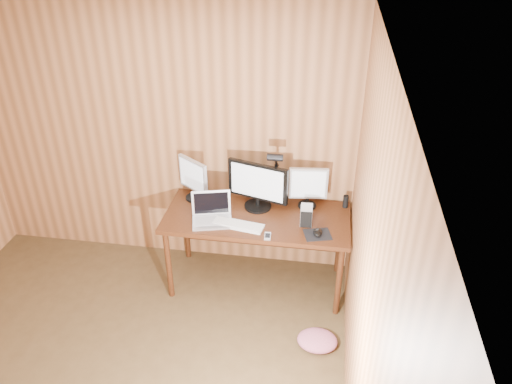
% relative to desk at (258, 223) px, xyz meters
% --- Properties ---
extents(room_shell, '(4.00, 4.00, 4.00)m').
position_rel_desk_xyz_m(room_shell, '(-0.93, -1.70, 0.62)').
color(room_shell, '#4C361D').
rests_on(room_shell, ground).
extents(desk, '(1.60, 0.70, 0.75)m').
position_rel_desk_xyz_m(desk, '(0.00, 0.00, 0.00)').
color(desk, '#3E1D0C').
rests_on(desk, floor).
extents(monitor_center, '(0.54, 0.24, 0.43)m').
position_rel_desk_xyz_m(monitor_center, '(-0.01, 0.07, 0.35)').
color(monitor_center, black).
rests_on(monitor_center, desk).
extents(monitor_left, '(0.30, 0.23, 0.40)m').
position_rel_desk_xyz_m(monitor_left, '(-0.61, 0.13, 0.33)').
color(monitor_left, black).
rests_on(monitor_left, desk).
extents(monitor_right, '(0.34, 0.16, 0.38)m').
position_rel_desk_xyz_m(monitor_right, '(0.42, 0.14, 0.33)').
color(monitor_right, black).
rests_on(monitor_right, desk).
extents(laptop, '(0.38, 0.33, 0.24)m').
position_rel_desk_xyz_m(laptop, '(-0.37, -0.18, 0.18)').
color(laptop, silver).
rests_on(laptop, desk).
extents(keyboard, '(0.46, 0.21, 0.02)m').
position_rel_desk_xyz_m(keyboard, '(-0.14, -0.25, 0.13)').
color(keyboard, white).
rests_on(keyboard, desk).
extents(mousepad, '(0.25, 0.23, 0.00)m').
position_rel_desk_xyz_m(mousepad, '(0.53, -0.27, 0.12)').
color(mousepad, black).
rests_on(mousepad, desk).
extents(mouse, '(0.08, 0.12, 0.04)m').
position_rel_desk_xyz_m(mouse, '(0.53, -0.27, 0.15)').
color(mouse, black).
rests_on(mouse, mousepad).
extents(hard_drive, '(0.10, 0.15, 0.16)m').
position_rel_desk_xyz_m(hard_drive, '(0.43, -0.12, 0.20)').
color(hard_drive, silver).
rests_on(hard_drive, desk).
extents(phone, '(0.06, 0.11, 0.01)m').
position_rel_desk_xyz_m(phone, '(0.13, -0.36, 0.13)').
color(phone, silver).
rests_on(phone, desk).
extents(speaker, '(0.05, 0.05, 0.11)m').
position_rel_desk_xyz_m(speaker, '(0.76, 0.19, 0.18)').
color(speaker, black).
rests_on(speaker, desk).
extents(desk_lamp, '(0.13, 0.19, 0.58)m').
position_rel_desk_xyz_m(desk_lamp, '(0.13, 0.11, 0.48)').
color(desk_lamp, black).
rests_on(desk_lamp, desk).
extents(fabric_pile, '(0.34, 0.29, 0.10)m').
position_rel_desk_xyz_m(fabric_pile, '(0.60, -0.76, -0.58)').
color(fabric_pile, '#B65872').
rests_on(fabric_pile, floor).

